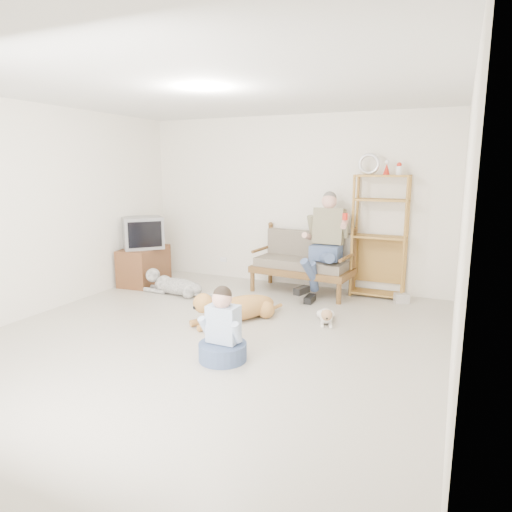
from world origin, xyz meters
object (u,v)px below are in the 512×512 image
at_px(loveseat, 303,261).
at_px(etagere, 379,235).
at_px(tv_stand, 144,265).
at_px(golden_retriever, 234,308).

bearing_deg(loveseat, etagere, 15.52).
relative_size(tv_stand, golden_retriever, 0.75).
xyz_separation_m(loveseat, golden_retriever, (-0.36, -1.68, -0.31)).
distance_m(etagere, golden_retriever, 2.49).
xyz_separation_m(loveseat, etagere, (1.09, 0.20, 0.44)).
relative_size(loveseat, golden_retriever, 1.25).
bearing_deg(golden_retriever, tv_stand, -173.82).
bearing_deg(loveseat, tv_stand, -161.92).
height_order(loveseat, tv_stand, loveseat).
relative_size(loveseat, etagere, 0.74).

